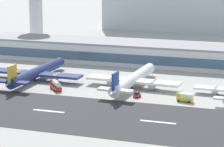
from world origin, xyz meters
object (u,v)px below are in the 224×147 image
(service_box_truck_0, at_px, (185,97))
(service_baggage_tug_2, at_px, (137,95))
(service_fuel_truck_1, at_px, (56,85))
(terminal_building, at_px, (156,54))
(airliner_gold_tail_gate_0, at_px, (35,73))
(airliner_navy_tail_gate_1, at_px, (132,80))
(distant_hotel_block, at_px, (195,6))

(service_box_truck_0, distance_m, service_baggage_tug_2, 18.62)
(service_fuel_truck_1, bearing_deg, terminal_building, -65.29)
(airliner_gold_tail_gate_0, relative_size, airliner_navy_tail_gate_1, 1.00)
(distant_hotel_block, bearing_deg, service_fuel_truck_1, -98.72)
(terminal_building, xyz_separation_m, service_baggage_tug_2, (6.81, -62.02, -4.35))
(airliner_gold_tail_gate_0, relative_size, service_box_truck_0, 8.16)
(airliner_navy_tail_gate_1, bearing_deg, service_box_truck_0, -114.32)
(terminal_building, relative_size, service_fuel_truck_1, 22.59)
(airliner_navy_tail_gate_1, xyz_separation_m, service_box_truck_0, (24.25, -12.90, -1.66))
(service_baggage_tug_2, bearing_deg, airliner_gold_tail_gate_0, -86.22)
(service_baggage_tug_2, bearing_deg, airliner_navy_tail_gate_1, -138.73)
(terminal_building, bearing_deg, service_box_truck_0, -67.73)
(distant_hotel_block, bearing_deg, airliner_gold_tail_gate_0, -103.93)
(terminal_building, height_order, airliner_navy_tail_gate_1, airliner_navy_tail_gate_1)
(airliner_gold_tail_gate_0, bearing_deg, service_baggage_tug_2, -101.82)
(airliner_navy_tail_gate_1, bearing_deg, distant_hotel_block, 3.92)
(terminal_building, height_order, service_box_truck_0, terminal_building)
(distant_hotel_block, bearing_deg, service_baggage_tug_2, -88.04)
(airliner_navy_tail_gate_1, distance_m, service_fuel_truck_1, 31.38)
(airliner_gold_tail_gate_0, bearing_deg, airliner_navy_tail_gate_1, -87.06)
(airliner_gold_tail_gate_0, height_order, airliner_navy_tail_gate_1, airliner_gold_tail_gate_0)
(airliner_gold_tail_gate_0, distance_m, service_box_truck_0, 69.01)
(terminal_building, relative_size, service_box_truck_0, 28.85)
(distant_hotel_block, bearing_deg, terminal_building, -90.22)
(terminal_building, relative_size, distant_hotel_block, 1.38)
(service_fuel_truck_1, xyz_separation_m, service_baggage_tug_2, (34.62, -0.91, -0.98))
(service_box_truck_0, xyz_separation_m, service_fuel_truck_1, (-53.23, 0.97, 0.24))
(service_fuel_truck_1, bearing_deg, airliner_navy_tail_gate_1, -108.45)
(distant_hotel_block, bearing_deg, service_box_truck_0, -82.33)
(service_box_truck_0, bearing_deg, distant_hotel_block, -70.40)
(service_box_truck_0, bearing_deg, airliner_gold_tail_gate_0, 1.79)
(terminal_building, height_order, service_fuel_truck_1, terminal_building)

